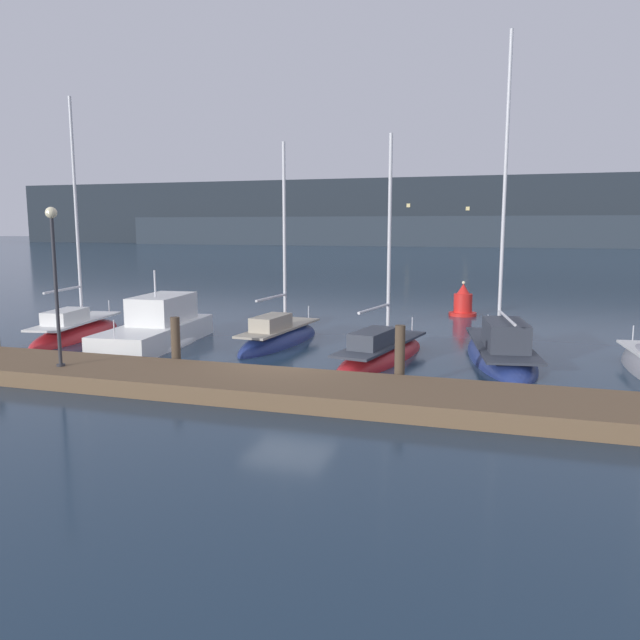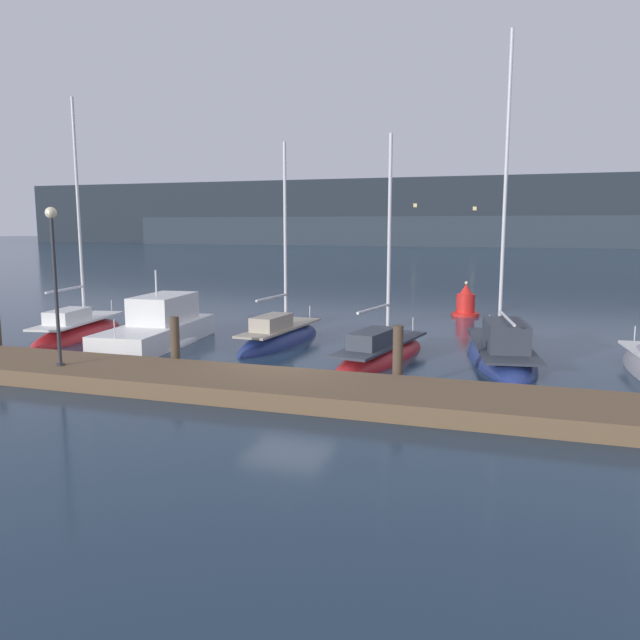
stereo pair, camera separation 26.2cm
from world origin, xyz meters
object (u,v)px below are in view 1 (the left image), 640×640
motorboat_berth_2 (157,337)px  sailboat_berth_3 (279,341)px  sailboat_berth_1 (76,333)px  sailboat_berth_5 (501,353)px  dock_lamppost (54,262)px  channel_buoy (463,303)px  sailboat_berth_4 (381,357)px

motorboat_berth_2 → sailboat_berth_3: 4.57m
sailboat_berth_1 → motorboat_berth_2: sailboat_berth_1 is taller
sailboat_berth_5 → dock_lamppost: sailboat_berth_5 is taller
dock_lamppost → sailboat_berth_3: bearing=61.7°
sailboat_berth_3 → channel_buoy: 11.37m
motorboat_berth_2 → sailboat_berth_5: size_ratio=0.61×
sailboat_berth_4 → channel_buoy: (1.75, 11.36, 0.49)m
motorboat_berth_2 → channel_buoy: size_ratio=4.04×
sailboat_berth_1 → sailboat_berth_3: bearing=7.6°
motorboat_berth_2 → sailboat_berth_4: 8.56m
sailboat_berth_4 → sailboat_berth_5: bearing=21.4°
sailboat_berth_4 → dock_lamppost: bearing=-145.9°
sailboat_berth_3 → sailboat_berth_4: 4.60m
sailboat_berth_3 → dock_lamppost: sailboat_berth_3 is taller
motorboat_berth_2 → sailboat_berth_3: size_ratio=0.85×
sailboat_berth_4 → sailboat_berth_3: bearing=158.0°
motorboat_berth_2 → sailboat_berth_4: bearing=-1.0°
sailboat_berth_4 → dock_lamppost: 10.37m
sailboat_berth_5 → channel_buoy: bearing=101.6°
dock_lamppost → motorboat_berth_2: bearing=94.1°
channel_buoy → dock_lamppost: bearing=-120.4°
sailboat_berth_1 → sailboat_berth_5: size_ratio=0.88×
motorboat_berth_2 → sailboat_berth_5: 12.41m
sailboat_berth_5 → channel_buoy: sailboat_berth_5 is taller
motorboat_berth_2 → dock_lamppost: size_ratio=1.55×
channel_buoy → dock_lamppost: size_ratio=0.38×
motorboat_berth_2 → dock_lamppost: 6.47m
channel_buoy → dock_lamppost: 19.76m
sailboat_berth_3 → sailboat_berth_4: (4.26, -1.72, 0.00)m
sailboat_berth_1 → sailboat_berth_3: sailboat_berth_1 is taller
sailboat_berth_1 → sailboat_berth_3: 8.33m
sailboat_berth_4 → sailboat_berth_5: sailboat_berth_5 is taller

